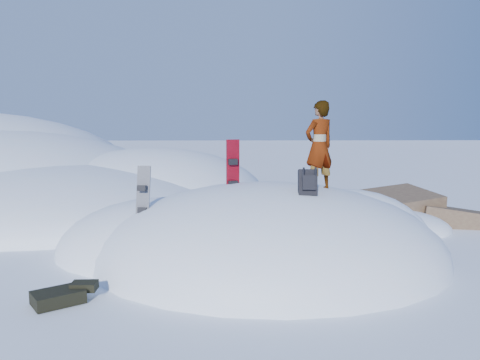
{
  "coord_description": "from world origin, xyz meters",
  "views": [
    {
      "loc": [
        -0.8,
        -9.11,
        2.7
      ],
      "look_at": [
        -0.58,
        0.3,
        1.53
      ],
      "focal_mm": 35.0,
      "sensor_mm": 36.0,
      "label": 1
    }
  ],
  "objects_px": {
    "person": "(319,146)",
    "snowboard_dark": "(143,202)",
    "snowboard_red": "(233,175)",
    "backpack": "(308,183)"
  },
  "relations": [
    {
      "from": "person",
      "to": "snowboard_dark",
      "type": "bearing_deg",
      "value": -22.92
    },
    {
      "from": "snowboard_red",
      "to": "person",
      "type": "distance_m",
      "value": 1.85
    },
    {
      "from": "backpack",
      "to": "person",
      "type": "relative_size",
      "value": 0.32
    },
    {
      "from": "backpack",
      "to": "person",
      "type": "distance_m",
      "value": 0.99
    },
    {
      "from": "backpack",
      "to": "snowboard_red",
      "type": "bearing_deg",
      "value": 142.27
    },
    {
      "from": "person",
      "to": "snowboard_red",
      "type": "bearing_deg",
      "value": -44.83
    },
    {
      "from": "backpack",
      "to": "snowboard_dark",
      "type": "bearing_deg",
      "value": 176.82
    },
    {
      "from": "snowboard_red",
      "to": "backpack",
      "type": "xyz_separation_m",
      "value": [
        1.34,
        -1.2,
        -0.0
      ]
    },
    {
      "from": "backpack",
      "to": "person",
      "type": "xyz_separation_m",
      "value": [
        0.33,
        0.7,
        0.62
      ]
    },
    {
      "from": "snowboard_red",
      "to": "backpack",
      "type": "bearing_deg",
      "value": -62.08
    }
  ]
}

